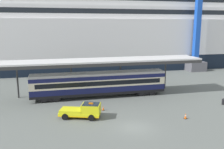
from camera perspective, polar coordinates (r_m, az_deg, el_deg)
ground_plane at (r=29.28m, az=5.29°, el=-12.15°), size 400.00×400.00×0.00m
cruise_ship at (r=71.92m, az=-0.73°, el=12.69°), size 145.63×25.05×39.72m
platform_canopy at (r=40.01m, az=-3.12°, el=3.06°), size 34.43×5.17×6.15m
train_carriage at (r=40.29m, az=-2.96°, el=-2.06°), size 21.80×2.81×4.11m
service_truck at (r=31.94m, az=-6.52°, el=-8.22°), size 5.58×3.62×2.02m
traffic_cone_near at (r=32.96m, az=16.63°, el=-9.18°), size 0.36×0.36×0.73m
traffic_cone_mid at (r=34.60m, az=-2.06°, el=-7.79°), size 0.36×0.36×0.62m
quay_bollard at (r=40.45m, az=24.36°, el=-5.65°), size 0.48×0.48×0.96m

